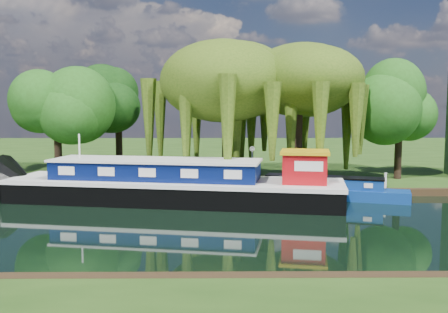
{
  "coord_description": "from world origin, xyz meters",
  "views": [
    {
      "loc": [
        -1.75,
        -23.4,
        5.71
      ],
      "look_at": [
        -1.47,
        5.56,
        2.8
      ],
      "focal_mm": 40.0,
      "sensor_mm": 36.0,
      "label": 1
    }
  ],
  "objects": [
    {
      "name": "ground",
      "position": [
        0.0,
        0.0,
        0.0
      ],
      "size": [
        120.0,
        120.0,
        0.0
      ],
      "primitive_type": "plane",
      "color": "black"
    },
    {
      "name": "far_bank",
      "position": [
        0.0,
        34.0,
        0.23
      ],
      "size": [
        120.0,
        52.0,
        0.45
      ],
      "primitive_type": "cube",
      "color": "#1E3C10",
      "rests_on": "ground"
    },
    {
      "name": "dutch_barge",
      "position": [
        -4.3,
        6.03,
        1.04
      ],
      "size": [
        20.43,
        7.98,
        4.21
      ],
      "rotation": [
        0.0,
        0.0,
        -0.18
      ],
      "color": "black",
      "rests_on": "ground"
    },
    {
      "name": "narrowboat",
      "position": [
        4.79,
        7.3,
        0.53
      ],
      "size": [
        10.23,
        4.76,
        1.49
      ],
      "rotation": [
        0.0,
        0.0,
        -0.31
      ],
      "color": "navy",
      "rests_on": "ground"
    },
    {
      "name": "willow_left",
      "position": [
        -1.2,
        11.82,
        7.26
      ],
      "size": [
        7.82,
        7.82,
        9.38
      ],
      "color": "black",
      "rests_on": "far_bank"
    },
    {
      "name": "willow_right",
      "position": [
        3.66,
        11.05,
        6.89
      ],
      "size": [
        7.24,
        7.24,
        8.82
      ],
      "color": "black",
      "rests_on": "far_bank"
    },
    {
      "name": "tree_far_left",
      "position": [
        -13.47,
        12.8,
        5.85
      ],
      "size": [
        4.89,
        4.89,
        7.88
      ],
      "color": "black",
      "rests_on": "far_bank"
    },
    {
      "name": "tree_far_mid",
      "position": [
        -9.91,
        17.14,
        5.87
      ],
      "size": [
        4.8,
        4.8,
        7.86
      ],
      "color": "black",
      "rests_on": "far_bank"
    },
    {
      "name": "tree_far_right",
      "position": [
        11.32,
        12.68,
        5.58
      ],
      "size": [
        4.55,
        4.55,
        7.44
      ],
      "color": "black",
      "rests_on": "far_bank"
    },
    {
      "name": "lamppost",
      "position": [
        0.5,
        10.5,
        2.42
      ],
      "size": [
        0.36,
        0.36,
        2.56
      ],
      "color": "silver",
      "rests_on": "far_bank"
    },
    {
      "name": "mooring_posts",
      "position": [
        -0.5,
        8.4,
        0.95
      ],
      "size": [
        19.16,
        0.16,
        1.0
      ],
      "color": "silver",
      "rests_on": "far_bank"
    }
  ]
}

